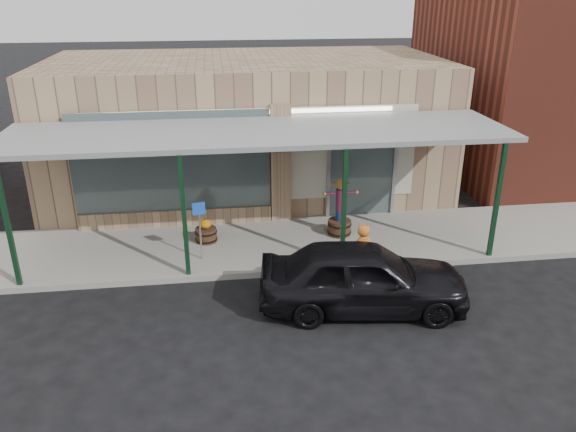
{
  "coord_description": "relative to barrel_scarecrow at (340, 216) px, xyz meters",
  "views": [
    {
      "loc": [
        -1.04,
        -9.45,
        6.36
      ],
      "look_at": [
        0.57,
        2.6,
        1.27
      ],
      "focal_mm": 35.0,
      "sensor_mm": 36.0,
      "label": 1
    }
  ],
  "objects": [
    {
      "name": "barrel_pumpkin",
      "position": [
        -3.5,
        0.02,
        -0.3
      ],
      "size": [
        0.62,
        0.62,
        0.65
      ],
      "rotation": [
        0.0,
        0.0,
        -0.15
      ],
      "color": "#442F1B",
      "rests_on": "sidewalk"
    },
    {
      "name": "barrel_scarecrow",
      "position": [
        0.0,
        0.0,
        0.0
      ],
      "size": [
        0.96,
        0.65,
        1.57
      ],
      "rotation": [
        0.0,
        0.0,
        0.07
      ],
      "color": "#442F1B",
      "rests_on": "sidewalk"
    },
    {
      "name": "ground",
      "position": [
        -2.11,
        -3.84,
        -0.68
      ],
      "size": [
        120.0,
        120.0,
        0.0
      ],
      "primitive_type": "plane",
      "color": "black",
      "rests_on": "ground"
    },
    {
      "name": "block_buildings_near",
      "position": [
        -0.1,
        5.36,
        3.08
      ],
      "size": [
        61.0,
        8.0,
        8.0
      ],
      "color": "brown",
      "rests_on": "ground"
    },
    {
      "name": "storefront",
      "position": [
        -2.11,
        4.32,
        1.41
      ],
      "size": [
        12.0,
        6.25,
        4.2
      ],
      "color": "tan",
      "rests_on": "ground"
    },
    {
      "name": "sidewalk",
      "position": [
        -2.11,
        -0.24,
        -0.61
      ],
      "size": [
        40.0,
        3.2,
        0.15
      ],
      "primitive_type": "cube",
      "color": "gray",
      "rests_on": "ground"
    },
    {
      "name": "parked_sedan",
      "position": [
        -0.26,
        -3.39,
        0.05
      ],
      "size": [
        4.47,
        2.24,
        1.57
      ],
      "rotation": [
        0.0,
        0.0,
        1.45
      ],
      "color": "black",
      "rests_on": "ground"
    },
    {
      "name": "awning",
      "position": [
        -2.11,
        -0.28,
        2.33
      ],
      "size": [
        12.0,
        3.0,
        3.04
      ],
      "color": "gray",
      "rests_on": "ground"
    },
    {
      "name": "handicap_sign",
      "position": [
        -3.61,
        -0.97,
        0.41
      ],
      "size": [
        0.3,
        0.09,
        1.46
      ],
      "rotation": [
        0.0,
        0.0,
        0.23
      ],
      "color": "gray",
      "rests_on": "sidewalk"
    }
  ]
}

